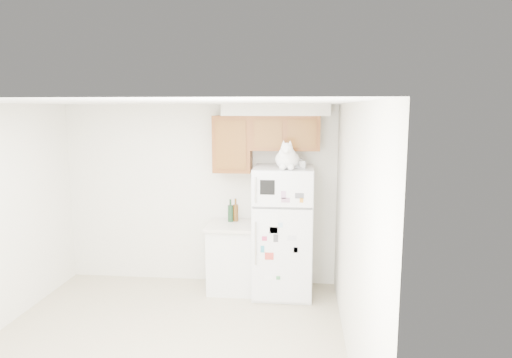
# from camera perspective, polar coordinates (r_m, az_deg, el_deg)

# --- Properties ---
(ground_plane) EXTENTS (3.80, 4.00, 0.01)m
(ground_plane) POSITION_cam_1_polar(r_m,az_deg,el_deg) (5.05, -12.04, -20.41)
(ground_plane) COLOR #B2A889
(room_shell) EXTENTS (3.84, 4.04, 2.52)m
(room_shell) POSITION_cam_1_polar(r_m,az_deg,el_deg) (4.68, -10.38, -0.83)
(room_shell) COLOR silver
(room_shell) RESTS_ON ground_plane
(refrigerator) EXTENTS (0.76, 0.78, 1.70)m
(refrigerator) POSITION_cam_1_polar(r_m,az_deg,el_deg) (6.01, 3.39, -6.57)
(refrigerator) COLOR white
(refrigerator) RESTS_ON ground_plane
(base_counter) EXTENTS (0.64, 0.64, 0.92)m
(base_counter) POSITION_cam_1_polar(r_m,az_deg,el_deg) (6.26, -3.03, -9.66)
(base_counter) COLOR white
(base_counter) RESTS_ON ground_plane
(cat) EXTENTS (0.36, 0.53, 0.37)m
(cat) POSITION_cam_1_polar(r_m,az_deg,el_deg) (5.65, 3.92, 2.64)
(cat) COLOR white
(cat) RESTS_ON refrigerator
(storage_box_back) EXTENTS (0.19, 0.14, 0.10)m
(storage_box_back) POSITION_cam_1_polar(r_m,az_deg,el_deg) (5.96, 4.88, 2.10)
(storage_box_back) COLOR white
(storage_box_back) RESTS_ON refrigerator
(storage_box_front) EXTENTS (0.16, 0.13, 0.09)m
(storage_box_front) POSITION_cam_1_polar(r_m,az_deg,el_deg) (5.80, 5.48, 1.85)
(storage_box_front) COLOR white
(storage_box_front) RESTS_ON refrigerator
(bottle_green) EXTENTS (0.07, 0.07, 0.31)m
(bottle_green) POSITION_cam_1_polar(r_m,az_deg,el_deg) (6.20, -3.21, -3.95)
(bottle_green) COLOR #19381E
(bottle_green) RESTS_ON base_counter
(bottle_amber) EXTENTS (0.07, 0.07, 0.31)m
(bottle_amber) POSITION_cam_1_polar(r_m,az_deg,el_deg) (6.22, -2.56, -3.88)
(bottle_amber) COLOR #593814
(bottle_amber) RESTS_ON base_counter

